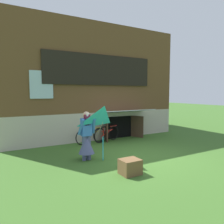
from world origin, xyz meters
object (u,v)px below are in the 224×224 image
object	(u,v)px
person	(86,140)
bicycle_yellow	(91,136)
kite	(105,120)
wooden_crate	(130,167)
bicycle_red	(107,134)

from	to	relation	value
person	bicycle_yellow	xyz separation A→B (m)	(1.09, 2.05, -0.33)
person	kite	world-z (taller)	kite
person	bicycle_yellow	size ratio (longest dim) A/B	1.05
person	bicycle_yellow	bearing A→B (deg)	49.90
bicycle_yellow	kite	bearing A→B (deg)	-115.08
bicycle_yellow	wooden_crate	bearing A→B (deg)	-108.47
person	kite	bearing A→B (deg)	-64.56
bicycle_red	bicycle_yellow	distance (m)	0.78
person	bicycle_yellow	world-z (taller)	person
person	bicycle_red	bearing A→B (deg)	35.47
kite	bicycle_red	world-z (taller)	kite
kite	bicycle_red	distance (m)	3.12
bicycle_yellow	wooden_crate	xyz separation A→B (m)	(-0.56, -3.77, -0.14)
bicycle_red	bicycle_yellow	xyz separation A→B (m)	(-0.78, -0.00, -0.00)
bicycle_yellow	person	bearing A→B (deg)	-128.03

